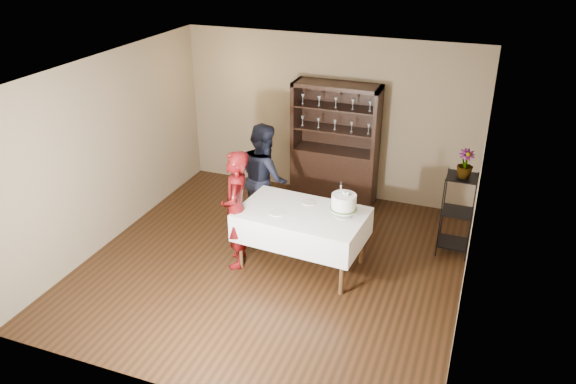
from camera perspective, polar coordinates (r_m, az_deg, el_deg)
name	(u,v)px	position (r m, az deg, el deg)	size (l,w,h in m)	color
floor	(273,264)	(7.85, -1.50, -7.30)	(5.00, 5.00, 0.00)	black
ceiling	(271,71)	(6.76, -1.77, 12.21)	(5.00, 5.00, 0.00)	silver
back_wall	(329,117)	(9.40, 4.14, 7.59)	(5.00, 0.02, 2.70)	#75634B
wall_left	(109,150)	(8.40, -17.68, 4.10)	(0.02, 5.00, 2.70)	#75634B
wall_right	(475,207)	(6.75, 18.46, -1.43)	(0.02, 5.00, 2.70)	#75634B
china_hutch	(334,162)	(9.37, 4.74, 3.01)	(1.40, 0.48, 2.00)	black
plant_etagere	(457,211)	(8.14, 16.80, -1.90)	(0.42, 0.42, 1.20)	black
cake_table	(302,225)	(7.49, 1.41, -3.33)	(1.74, 1.15, 0.84)	silver
woman	(236,210)	(7.49, -5.31, -1.80)	(0.60, 0.40, 1.66)	#3C0705
man	(264,177)	(8.38, -2.45, 1.51)	(0.81, 0.63, 1.68)	black
cake	(344,203)	(7.22, 5.68, -1.12)	(0.38, 0.38, 0.50)	silver
plate_near	(277,213)	(7.35, -1.12, -2.13)	(0.21, 0.21, 0.01)	silver
plate_far	(309,203)	(7.62, 2.14, -1.09)	(0.18, 0.18, 0.01)	silver
potted_plant	(465,164)	(7.82, 17.57, 2.76)	(0.22, 0.22, 0.39)	#3C622E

